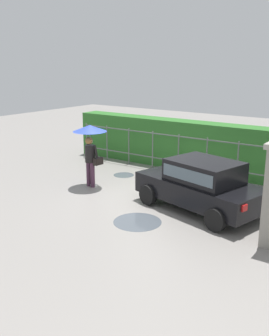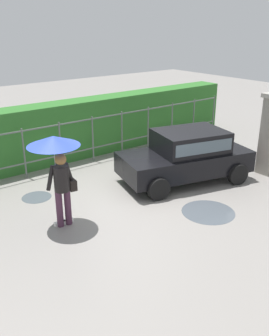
{
  "view_description": "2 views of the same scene",
  "coord_description": "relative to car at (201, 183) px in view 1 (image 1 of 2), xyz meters",
  "views": [
    {
      "loc": [
        6.24,
        -9.61,
        4.11
      ],
      "look_at": [
        -0.61,
        0.02,
        0.87
      ],
      "focal_mm": 41.36,
      "sensor_mm": 36.0,
      "label": 1
    },
    {
      "loc": [
        -5.65,
        -7.15,
        4.34
      ],
      "look_at": [
        -0.27,
        -0.19,
        0.91
      ],
      "focal_mm": 40.44,
      "sensor_mm": 36.0,
      "label": 2
    }
  ],
  "objects": [
    {
      "name": "ground_plane",
      "position": [
        -1.74,
        0.02,
        -0.8
      ],
      "size": [
        40.0,
        40.0,
        0.0
      ],
      "primitive_type": "plane",
      "color": "gray"
    },
    {
      "name": "car",
      "position": [
        0.0,
        0.0,
        0.0
      ],
      "size": [
        3.99,
        2.56,
        1.48
      ],
      "rotation": [
        0.0,
        0.0,
        2.9
      ],
      "color": "black",
      "rests_on": "ground"
    },
    {
      "name": "pedestrian",
      "position": [
        -4.06,
        -0.11,
        0.82
      ],
      "size": [
        1.13,
        1.13,
        2.09
      ],
      "rotation": [
        0.0,
        0.0,
        1.47
      ],
      "color": "#47283D",
      "rests_on": "ground"
    },
    {
      "name": "fence_section",
      "position": [
        -1.26,
        3.02,
        0.02
      ],
      "size": [
        11.71,
        0.05,
        1.5
      ],
      "color": "#59605B",
      "rests_on": "ground"
    },
    {
      "name": "hedge_row",
      "position": [
        -1.26,
        3.79,
        0.15
      ],
      "size": [
        12.66,
        0.9,
        1.9
      ],
      "primitive_type": "cube",
      "color": "#2D6B28",
      "rests_on": "ground"
    },
    {
      "name": "puddle_near",
      "position": [
        -0.97,
        -1.76,
        -0.8
      ],
      "size": [
        1.29,
        1.29,
        0.0
      ],
      "primitive_type": "cylinder",
      "color": "#4C545B",
      "rests_on": "ground"
    },
    {
      "name": "puddle_far",
      "position": [
        -3.93,
        1.57,
        -0.8
      ],
      "size": [
        0.77,
        0.77,
        0.0
      ],
      "primitive_type": "cylinder",
      "color": "#4C545B",
      "rests_on": "ground"
    }
  ]
}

